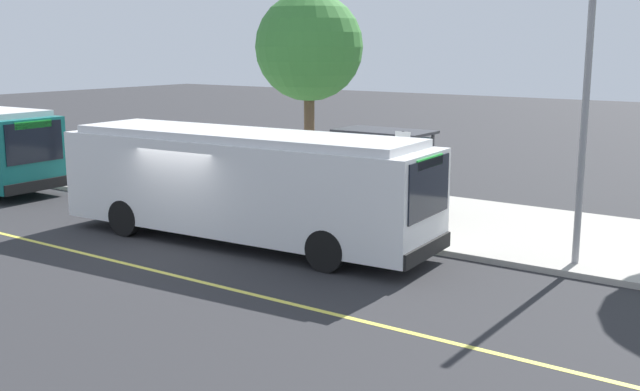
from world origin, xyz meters
The scene contains 10 objects.
ground_plane centered at (0.00, 0.00, 0.00)m, with size 120.00×120.00×0.00m, color #2B2B2D.
sidewalk_curb centered at (0.00, 6.00, 0.07)m, with size 44.00×6.40×0.15m, color #A8A399.
lane_stripe_center centered at (0.00, -2.20, 0.00)m, with size 36.00×0.14×0.01m, color #E0D64C.
transit_bus_main centered at (1.13, 1.01, 1.62)m, with size 10.77×3.23×2.95m.
bus_shelter centered at (2.31, 6.11, 1.92)m, with size 2.90×1.60×2.48m.
waiting_bench centered at (2.74, 6.02, 0.63)m, with size 1.60×0.48×0.95m.
route_sign_post centered at (4.48, 3.54, 1.96)m, with size 0.44×0.08×2.80m.
pedestrian_commuter centered at (2.43, 4.01, 1.12)m, with size 0.24×0.40×1.69m.
street_tree_near_shelter centered at (-1.22, 7.20, 5.05)m, with size 3.64×3.64×6.75m.
utility_pole centered at (9.10, 3.58, 3.35)m, with size 0.16×0.16×6.40m, color gray.
Camera 1 is at (14.13, -13.87, 5.16)m, focal length 42.78 mm.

